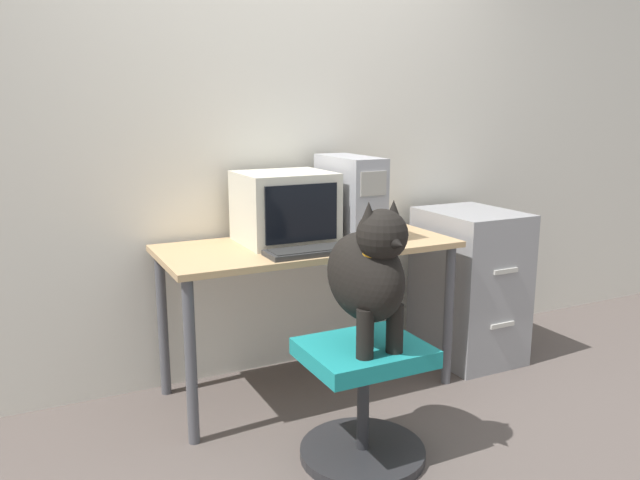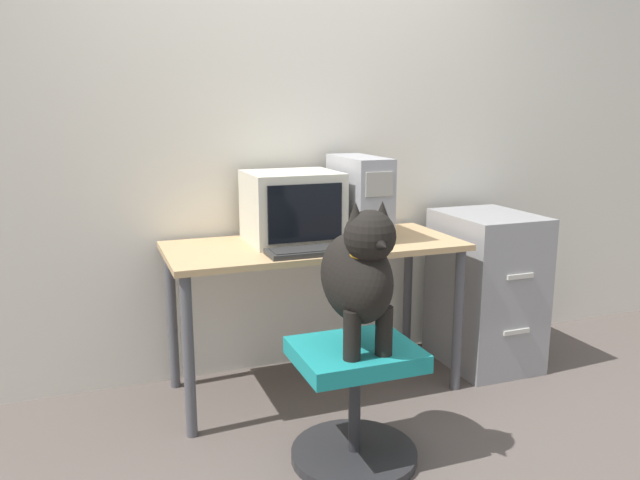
% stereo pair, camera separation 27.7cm
% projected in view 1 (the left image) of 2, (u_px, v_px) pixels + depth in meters
% --- Properties ---
extents(ground_plane, '(12.00, 12.00, 0.00)m').
position_uv_depth(ground_plane, '(337.00, 414.00, 2.97)').
color(ground_plane, '#564C47').
extents(wall_back, '(8.00, 0.05, 2.60)m').
position_uv_depth(wall_back, '(277.00, 133.00, 3.31)').
color(wall_back, silver).
rests_on(wall_back, ground_plane).
extents(desk, '(1.46, 0.63, 0.77)m').
position_uv_depth(desk, '(308.00, 262.00, 3.11)').
color(desk, tan).
rests_on(desk, ground_plane).
extents(crt_monitor, '(0.45, 0.41, 0.35)m').
position_uv_depth(crt_monitor, '(285.00, 207.00, 3.09)').
color(crt_monitor, beige).
rests_on(crt_monitor, desk).
extents(pc_tower, '(0.19, 0.47, 0.42)m').
position_uv_depth(pc_tower, '(350.00, 197.00, 3.21)').
color(pc_tower, '#99999E').
rests_on(pc_tower, desk).
extents(keyboard, '(0.47, 0.17, 0.03)m').
position_uv_depth(keyboard, '(315.00, 251.00, 2.87)').
color(keyboard, '#2D2D2D').
rests_on(keyboard, desk).
extents(computer_mouse, '(0.06, 0.04, 0.04)m').
position_uv_depth(computer_mouse, '(375.00, 243.00, 3.00)').
color(computer_mouse, silver).
rests_on(computer_mouse, desk).
extents(office_chair, '(0.52, 0.52, 0.50)m').
position_uv_depth(office_chair, '(363.00, 398.00, 2.56)').
color(office_chair, '#262628').
rests_on(office_chair, ground_plane).
extents(dog, '(0.24, 0.48, 0.60)m').
position_uv_depth(dog, '(369.00, 271.00, 2.42)').
color(dog, black).
rests_on(dog, office_chair).
extents(filing_cabinet, '(0.46, 0.58, 0.86)m').
position_uv_depth(filing_cabinet, '(469.00, 285.00, 3.59)').
color(filing_cabinet, gray).
rests_on(filing_cabinet, ground_plane).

